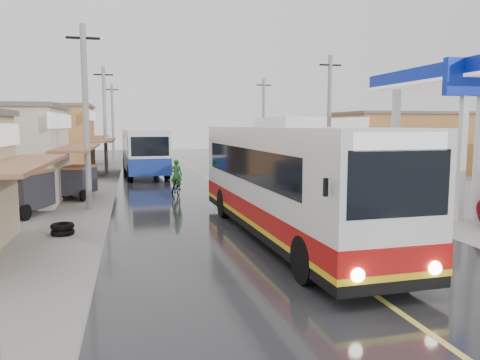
{
  "coord_description": "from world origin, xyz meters",
  "views": [
    {
      "loc": [
        -5.09,
        -12.48,
        3.71
      ],
      "look_at": [
        -0.94,
        5.45,
        1.54
      ],
      "focal_mm": 35.0,
      "sensor_mm": 36.0,
      "label": 1
    }
  ],
  "objects_px": {
    "second_bus": "(144,151)",
    "tricycle_near": "(78,180)",
    "coach_bus": "(285,181)",
    "cyclist": "(176,185)",
    "tyre_stack": "(63,229)",
    "tricycle_far": "(24,190)"
  },
  "relations": [
    {
      "from": "second_bus",
      "to": "tricycle_near",
      "type": "height_order",
      "value": "second_bus"
    },
    {
      "from": "second_bus",
      "to": "tricycle_near",
      "type": "xyz_separation_m",
      "value": [
        -3.57,
        -10.45,
        -0.85
      ]
    },
    {
      "from": "coach_bus",
      "to": "cyclist",
      "type": "xyz_separation_m",
      "value": [
        -2.67,
        9.68,
        -1.25
      ]
    },
    {
      "from": "tricycle_near",
      "to": "tyre_stack",
      "type": "distance_m",
      "value": 8.2
    },
    {
      "from": "tyre_stack",
      "to": "cyclist",
      "type": "bearing_deg",
      "value": 59.08
    },
    {
      "from": "coach_bus",
      "to": "cyclist",
      "type": "bearing_deg",
      "value": 103.19
    },
    {
      "from": "coach_bus",
      "to": "tyre_stack",
      "type": "xyz_separation_m",
      "value": [
        -7.23,
        2.07,
        -1.7
      ]
    },
    {
      "from": "cyclist",
      "to": "tricycle_near",
      "type": "height_order",
      "value": "cyclist"
    },
    {
      "from": "tricycle_far",
      "to": "coach_bus",
      "type": "bearing_deg",
      "value": -10.44
    },
    {
      "from": "second_bus",
      "to": "cyclist",
      "type": "bearing_deg",
      "value": -86.15
    },
    {
      "from": "cyclist",
      "to": "second_bus",
      "type": "bearing_deg",
      "value": 113.07
    },
    {
      "from": "cyclist",
      "to": "tricycle_near",
      "type": "xyz_separation_m",
      "value": [
        -4.9,
        0.54,
        0.3
      ]
    },
    {
      "from": "second_bus",
      "to": "tricycle_far",
      "type": "relative_size",
      "value": 3.64
    },
    {
      "from": "second_bus",
      "to": "tricycle_far",
      "type": "height_order",
      "value": "second_bus"
    },
    {
      "from": "cyclist",
      "to": "tyre_stack",
      "type": "relative_size",
      "value": 2.5
    },
    {
      "from": "tricycle_near",
      "to": "tyre_stack",
      "type": "bearing_deg",
      "value": -70.55
    },
    {
      "from": "tricycle_far",
      "to": "tyre_stack",
      "type": "height_order",
      "value": "tricycle_far"
    },
    {
      "from": "coach_bus",
      "to": "second_bus",
      "type": "distance_m",
      "value": 21.06
    },
    {
      "from": "second_bus",
      "to": "tyre_stack",
      "type": "xyz_separation_m",
      "value": [
        -3.23,
        -18.61,
        -1.6
      ]
    },
    {
      "from": "tricycle_far",
      "to": "tyre_stack",
      "type": "distance_m",
      "value": 4.53
    },
    {
      "from": "tricycle_far",
      "to": "tyre_stack",
      "type": "relative_size",
      "value": 3.57
    },
    {
      "from": "coach_bus",
      "to": "second_bus",
      "type": "xyz_separation_m",
      "value": [
        -4.01,
        20.67,
        -0.1
      ]
    }
  ]
}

